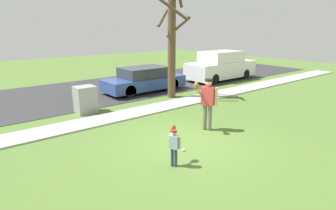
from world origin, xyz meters
TOP-DOWN VIEW (x-y plane):
  - ground_plane at (0.00, 3.50)m, footprint 48.00×48.00m
  - sidewalk_strip at (0.00, 3.60)m, footprint 36.00×1.20m
  - road_surface at (0.00, 8.60)m, footprint 36.00×6.80m
  - person_adult at (1.26, 0.40)m, footprint 0.88×0.57m
  - person_child at (-1.23, -0.84)m, footprint 0.41×0.52m
  - baseball at (-0.48, -0.39)m, footprint 0.07×0.07m
  - utility_cabinet at (-1.14, 4.95)m, footprint 0.80×0.69m
  - street_tree_near at (3.33, 4.79)m, footprint 1.85×1.88m
  - parked_wagon_blue at (2.97, 6.72)m, footprint 4.50×1.80m
  - parked_van_white at (8.98, 6.49)m, footprint 5.00×1.95m

SIDE VIEW (x-z plane):
  - ground_plane at x=0.00m, z-range 0.00..0.00m
  - road_surface at x=0.00m, z-range 0.00..0.02m
  - sidewalk_strip at x=0.00m, z-range 0.00..0.06m
  - baseball at x=-0.48m, z-range 0.00..0.07m
  - utility_cabinet at x=-1.14m, z-range 0.00..1.12m
  - parked_wagon_blue at x=2.97m, z-range 0.00..1.32m
  - person_child at x=-1.23m, z-range 0.16..1.19m
  - parked_van_white at x=8.98m, z-range -0.04..1.84m
  - person_adult at x=1.26m, z-range 0.22..2.01m
  - street_tree_near at x=3.33m, z-range 0.16..5.43m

